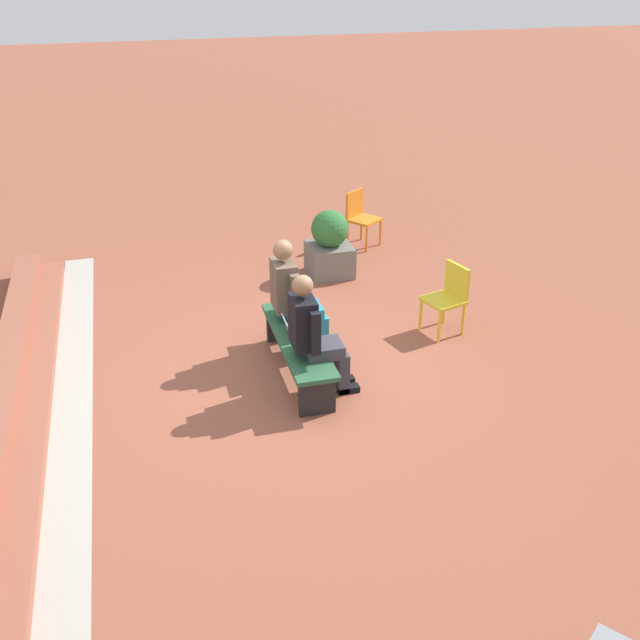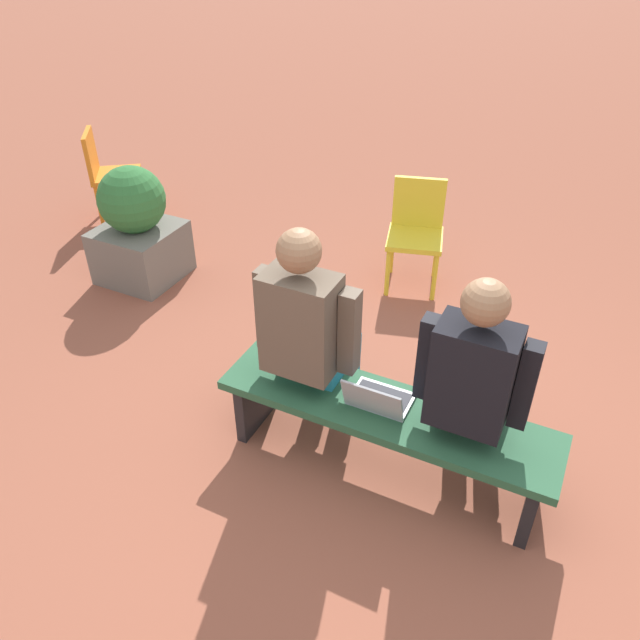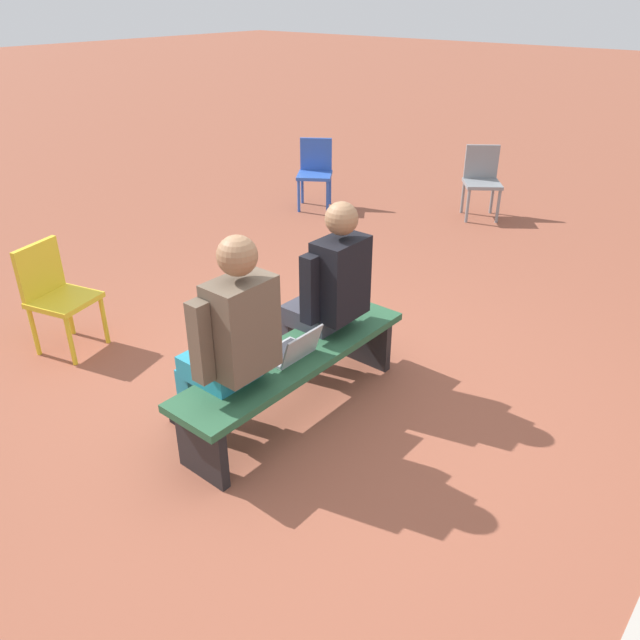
# 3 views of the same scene
# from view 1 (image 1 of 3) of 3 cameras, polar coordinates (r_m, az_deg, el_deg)

# --- Properties ---
(ground_plane) EXTENTS (60.00, 60.00, 0.00)m
(ground_plane) POSITION_cam_1_polar(r_m,az_deg,el_deg) (8.19, -1.97, -4.22)
(ground_plane) COLOR brown
(concrete_strip) EXTENTS (7.96, 0.40, 0.01)m
(concrete_strip) POSITION_cam_1_polar(r_m,az_deg,el_deg) (8.11, -18.35, -6.12)
(concrete_strip) COLOR #A8A399
(concrete_strip) RESTS_ON ground
(brick_steps) EXTENTS (7.16, 0.60, 0.30)m
(brick_steps) POSITION_cam_1_polar(r_m,az_deg,el_deg) (8.12, -22.34, -5.81)
(brick_steps) COLOR #93513D
(brick_steps) RESTS_ON ground
(bench) EXTENTS (1.80, 0.44, 0.45)m
(bench) POSITION_cam_1_polar(r_m,az_deg,el_deg) (8.04, -1.68, -1.93)
(bench) COLOR #285638
(bench) RESTS_ON ground
(person_student) EXTENTS (0.55, 0.69, 1.35)m
(person_student) POSITION_cam_1_polar(r_m,az_deg,el_deg) (7.54, -0.50, -0.89)
(person_student) COLOR #383842
(person_student) RESTS_ON ground
(person_adult) EXTENTS (0.57, 0.72, 1.39)m
(person_adult) POSITION_cam_1_polar(r_m,az_deg,el_deg) (8.29, -2.01, 1.97)
(person_adult) COLOR teal
(person_adult) RESTS_ON ground
(laptop) EXTENTS (0.32, 0.29, 0.21)m
(laptop) POSITION_cam_1_polar(r_m,az_deg,el_deg) (8.01, -1.85, -0.88)
(laptop) COLOR #9EA0A5
(laptop) RESTS_ON bench
(plastic_chair_mid_courtyard) EXTENTS (0.52, 0.52, 0.84)m
(plastic_chair_mid_courtyard) POSITION_cam_1_polar(r_m,az_deg,el_deg) (9.01, 9.78, 1.93)
(plastic_chair_mid_courtyard) COLOR gold
(plastic_chair_mid_courtyard) RESTS_ON ground
(plastic_chair_near_bench_right) EXTENTS (0.59, 0.59, 0.84)m
(plastic_chair_near_bench_right) POSITION_cam_1_polar(r_m,az_deg,el_deg) (11.52, 3.09, 8.00)
(plastic_chair_near_bench_right) COLOR orange
(plastic_chair_near_bench_right) RESTS_ON ground
(planter) EXTENTS (0.60, 0.60, 0.94)m
(planter) POSITION_cam_1_polar(r_m,az_deg,el_deg) (10.45, 0.75, 5.72)
(planter) COLOR #6B665B
(planter) RESTS_ON ground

